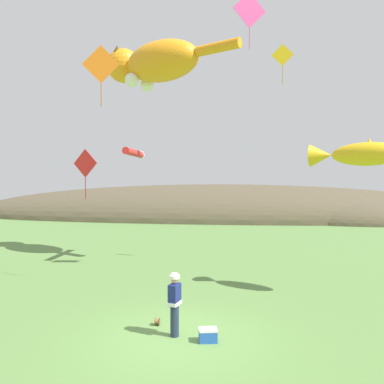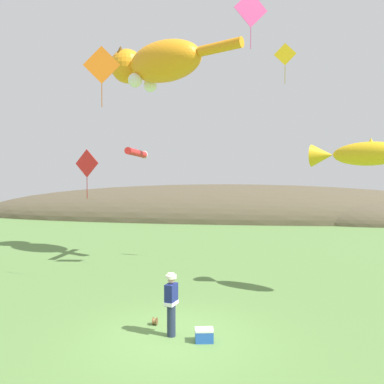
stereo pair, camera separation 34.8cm
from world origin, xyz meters
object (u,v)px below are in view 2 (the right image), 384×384
kite_giant_cat (156,64)px  kite_diamond_orange (102,65)px  kite_diamond_red (87,164)px  kite_diamond_gold (285,55)px  kite_tube_streamer (137,153)px  kite_diamond_pink (251,9)px  picnic_cooler (204,335)px  kite_fish_windsock (358,154)px  festival_attendant (171,302)px  kite_spool (155,321)px

kite_giant_cat → kite_diamond_orange: 6.59m
kite_diamond_red → kite_diamond_gold: size_ratio=1.06×
kite_tube_streamer → kite_diamond_red: size_ratio=1.48×
kite_giant_cat → kite_diamond_red: kite_giant_cat is taller
kite_giant_cat → kite_diamond_pink: kite_diamond_pink is taller
kite_diamond_gold → picnic_cooler: bearing=-109.2°
kite_fish_windsock → kite_diamond_gold: bearing=116.3°
kite_fish_windsock → kite_tube_streamer: size_ratio=1.07×
kite_giant_cat → kite_diamond_orange: (-0.71, -6.25, -1.94)m
kite_diamond_orange → kite_diamond_red: 4.03m
kite_diamond_red → kite_diamond_orange: bearing=-43.4°
kite_fish_windsock → kite_giant_cat: bearing=146.4°
kite_tube_streamer → kite_diamond_orange: 6.17m
festival_attendant → kite_giant_cat: (-2.73, 10.05, 9.80)m
kite_spool → picnic_cooler: 1.88m
kite_giant_cat → kite_spool: bearing=-77.4°
kite_tube_streamer → kite_diamond_red: (-0.91, -4.38, -0.76)m
kite_diamond_orange → kite_fish_windsock: bearing=2.2°
festival_attendant → kite_tube_streamer: 11.00m
kite_diamond_orange → kite_diamond_pink: bearing=22.1°
kite_giant_cat → festival_attendant: bearing=-74.8°
kite_spool → kite_giant_cat: bearing=102.6°
kite_tube_streamer → kite_diamond_red: bearing=-101.7°
picnic_cooler → kite_tube_streamer: kite_tube_streamer is taller
kite_giant_cat → kite_diamond_red: 7.94m
kite_tube_streamer → kite_diamond_red: 4.54m
kite_spool → kite_giant_cat: size_ratio=0.03×
picnic_cooler → kite_fish_windsock: 8.53m
picnic_cooler → kite_diamond_pink: 13.17m
kite_giant_cat → picnic_cooler: bearing=-70.3°
kite_spool → kite_diamond_gold: (4.64, 7.74, 10.32)m
kite_giant_cat → kite_tube_streamer: kite_giant_cat is taller
kite_spool → kite_fish_windsock: 9.21m
kite_diamond_pink → kite_fish_windsock: bearing=-27.2°
kite_spool → kite_diamond_orange: (-2.80, 3.06, 8.70)m
kite_fish_windsock → kite_diamond_pink: (-3.84, 1.97, 6.30)m
kite_tube_streamer → kite_diamond_pink: size_ratio=1.27×
kite_diamond_red → picnic_cooler: bearing=-42.8°
picnic_cooler → kite_diamond_gold: 13.80m
kite_spool → kite_diamond_orange: bearing=132.4°
festival_attendant → kite_fish_windsock: kite_fish_windsock is taller
kite_tube_streamer → kite_diamond_orange: kite_diamond_orange is taller
festival_attendant → kite_diamond_pink: kite_diamond_pink is taller
kite_fish_windsock → kite_diamond_red: (-10.64, 0.65, -0.27)m
picnic_cooler → kite_fish_windsock: size_ratio=0.16×
picnic_cooler → kite_diamond_pink: kite_diamond_pink is taller
festival_attendant → kite_diamond_gold: bearing=64.8°
kite_spool → kite_diamond_red: size_ratio=0.11×
festival_attendant → picnic_cooler: bearing=-14.6°
picnic_cooler → kite_fish_windsock: bearing=40.4°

